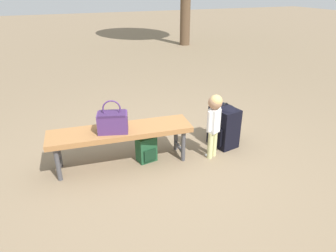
{
  "coord_description": "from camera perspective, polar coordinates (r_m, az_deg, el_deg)",
  "views": [
    {
      "loc": [
        -1.16,
        -2.83,
        1.93
      ],
      "look_at": [
        -0.01,
        0.07,
        0.45
      ],
      "focal_mm": 32.41,
      "sensor_mm": 36.0,
      "label": 1
    }
  ],
  "objects": [
    {
      "name": "backpack_large",
      "position": [
        3.93,
        10.46,
        0.31
      ],
      "size": [
        0.35,
        0.39,
        0.59
      ],
      "color": "black",
      "rests_on": "ground"
    },
    {
      "name": "child_standing",
      "position": [
        3.53,
        8.69,
        1.67
      ],
      "size": [
        0.2,
        0.17,
        0.8
      ],
      "color": "#CCCC8C",
      "rests_on": "ground"
    },
    {
      "name": "handbag",
      "position": [
        3.32,
        -10.37,
        0.88
      ],
      "size": [
        0.36,
        0.26,
        0.37
      ],
      "color": "#4C2D66",
      "rests_on": "park_bench"
    },
    {
      "name": "ground_plane",
      "position": [
        3.62,
        0.51,
        -6.85
      ],
      "size": [
        40.0,
        40.0,
        0.0
      ],
      "primitive_type": "plane",
      "color": "#7F6B51",
      "rests_on": "ground"
    },
    {
      "name": "park_bench",
      "position": [
        3.45,
        -8.87,
        -1.39
      ],
      "size": [
        1.63,
        0.54,
        0.45
      ],
      "color": "#9E6B3D",
      "rests_on": "ground"
    },
    {
      "name": "backpack_small",
      "position": [
        3.58,
        -4.11,
        -3.94
      ],
      "size": [
        0.24,
        0.21,
        0.36
      ],
      "color": "#1E4C2D",
      "rests_on": "ground"
    }
  ]
}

